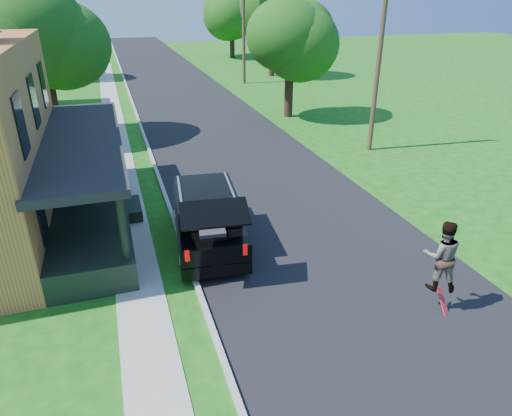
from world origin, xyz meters
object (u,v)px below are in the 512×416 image
object	(u,v)px
black_suv	(207,218)
tree_right_near	(290,32)
utility_pole_near	(380,54)
skateboarder	(442,256)

from	to	relation	value
black_suv	tree_right_near	size ratio (longest dim) A/B	0.69
tree_right_near	black_suv	bearing A→B (deg)	-120.07
black_suv	utility_pole_near	world-z (taller)	utility_pole_near
black_suv	tree_right_near	world-z (taller)	tree_right_near
tree_right_near	utility_pole_near	size ratio (longest dim) A/B	0.84
skateboarder	utility_pole_near	xyz separation A→B (m)	(5.34, 12.22, 3.20)
black_suv	skateboarder	bearing A→B (deg)	-40.27
black_suv	utility_pole_near	xyz separation A→B (m)	(10.20, 7.10, 3.86)
black_suv	tree_right_near	distance (m)	17.86
skateboarder	tree_right_near	bearing A→B (deg)	-76.18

